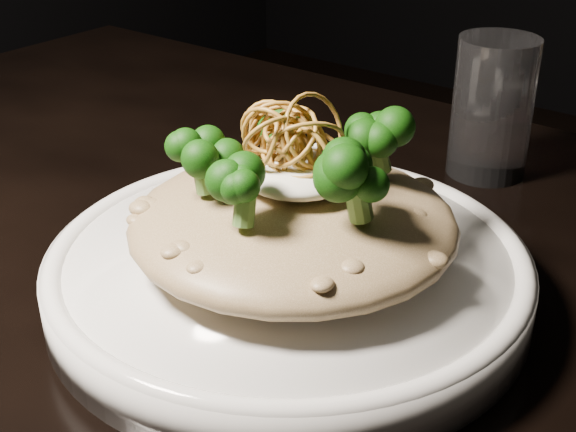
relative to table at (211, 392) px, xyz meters
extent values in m
cube|color=black|center=(0.00, 0.00, 0.06)|extent=(1.10, 0.80, 0.04)
cylinder|color=black|center=(-0.48, 0.33, -0.31)|extent=(0.05, 0.05, 0.71)
cylinder|color=silver|center=(0.05, 0.03, 0.10)|extent=(0.29, 0.29, 0.03)
ellipsoid|color=brown|center=(0.05, 0.03, 0.13)|extent=(0.19, 0.19, 0.04)
ellipsoid|color=white|center=(0.05, 0.03, 0.16)|extent=(0.07, 0.07, 0.02)
cylinder|color=silver|center=(0.06, 0.27, 0.14)|extent=(0.07, 0.07, 0.11)
camera|label=1|loc=(0.30, -0.30, 0.36)|focal=50.00mm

